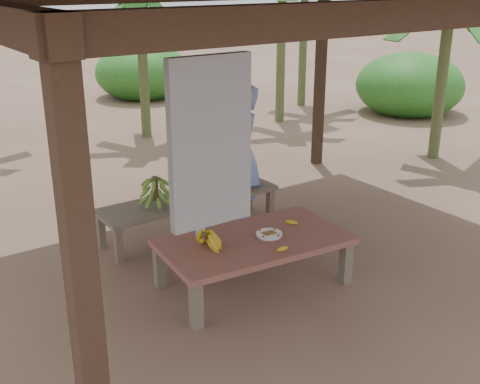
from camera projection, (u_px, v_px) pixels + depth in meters
ground at (264, 258)px, 6.56m from camera, size 80.00×80.00×0.00m
work_table at (253, 245)px, 5.86m from camera, size 1.89×1.17×0.50m
bench at (190, 202)px, 7.07m from camera, size 2.21×0.63×0.45m
ripe_banana_bunch at (205, 240)px, 5.58m from camera, size 0.32×0.27×0.19m
plate at (269, 234)px, 5.89m from camera, size 0.26×0.26×0.04m
loose_banana_front at (283, 249)px, 5.57m from camera, size 0.16×0.05×0.04m
loose_banana_side at (292, 222)px, 6.16m from camera, size 0.13×0.13×0.04m
water_flask at (200, 223)px, 5.85m from camera, size 0.09×0.09×0.33m
green_banana_stalk at (155, 190)px, 6.75m from camera, size 0.32×0.32×0.36m
cooking_pot at (198, 186)px, 7.14m from camera, size 0.22×0.22×0.19m
skewer_rack at (232, 179)px, 7.29m from camera, size 0.18×0.08×0.24m
woman at (243, 154)px, 7.35m from camera, size 0.63×0.73×1.68m
banana_plant_n at (140, 8)px, 10.61m from camera, size 1.80×1.80×2.82m
banana_plant_e at (450, 6)px, 9.28m from camera, size 1.80×1.80×2.92m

